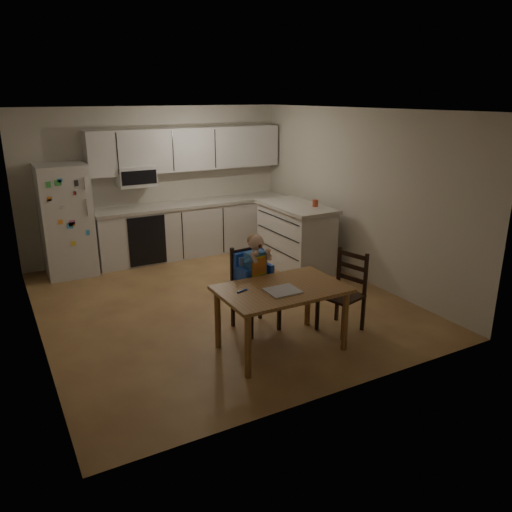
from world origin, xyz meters
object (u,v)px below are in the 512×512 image
object	(u,v)px
refrigerator	(66,220)
dining_table	(281,296)
red_cup	(315,203)
chair_booster	(253,272)
kitchen_island	(295,236)
chair_side	(346,286)

from	to	relation	value
refrigerator	dining_table	distance (m)	4.00
red_cup	chair_booster	size ratio (longest dim) A/B	0.09
red_cup	kitchen_island	bearing A→B (deg)	126.76
chair_side	refrigerator	bearing A→B (deg)	-159.75
kitchen_island	red_cup	bearing A→B (deg)	-53.24
refrigerator	red_cup	distance (m)	3.81
chair_side	dining_table	bearing A→B (deg)	-100.54
refrigerator	kitchen_island	distance (m)	3.55
kitchen_island	chair_booster	distance (m)	2.30
refrigerator	kitchen_island	xyz separation A→B (m)	(3.23, -1.43, -0.33)
red_cup	dining_table	xyz separation A→B (m)	(-1.82, -1.98, -0.46)
kitchen_island	red_cup	xyz separation A→B (m)	(0.19, -0.25, 0.56)
kitchen_island	chair_side	size ratio (longest dim) A/B	1.47
dining_table	refrigerator	bearing A→B (deg)	113.60
chair_booster	chair_side	world-z (taller)	chair_booster
red_cup	chair_side	xyz separation A→B (m)	(-0.87, -1.90, -0.55)
dining_table	chair_side	xyz separation A→B (m)	(0.94, 0.07, -0.09)
refrigerator	dining_table	size ratio (longest dim) A/B	1.27
refrigerator	kitchen_island	world-z (taller)	refrigerator
chair_booster	refrigerator	bearing A→B (deg)	112.04
kitchen_island	refrigerator	bearing A→B (deg)	156.09
refrigerator	chair_booster	bearing A→B (deg)	-62.33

